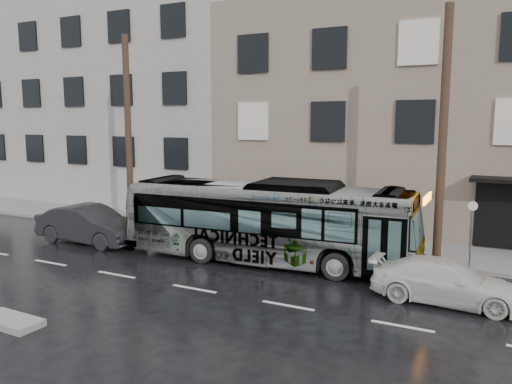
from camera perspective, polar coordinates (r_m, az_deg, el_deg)
ground at (r=18.14m, az=-2.61°, el=-8.67°), size 120.00×120.00×0.00m
sidewalk at (r=22.36m, az=3.58°, el=-5.21°), size 90.00×3.60×0.15m
building_taupe at (r=28.03m, az=19.73°, el=8.24°), size 20.00×12.00×11.00m
building_grey at (r=39.62m, az=-15.71°, el=11.91°), size 26.00×15.00×16.00m
utility_pole_front at (r=18.53m, az=20.56°, el=5.80°), size 0.30×0.30×9.00m
utility_pole_rear at (r=24.42m, az=-14.39°, el=6.53°), size 0.30×0.30×9.00m
sign_post at (r=18.85m, az=23.38°, el=-4.46°), size 0.06×0.06×2.40m
bus at (r=18.53m, az=1.28°, el=-3.37°), size 11.20×3.20×3.08m
white_sedan at (r=15.72m, az=20.94°, el=-9.54°), size 4.32×1.84×1.24m
dark_sedan at (r=22.62m, az=-18.48°, el=-3.55°), size 4.95×1.79×1.62m
slush_pile at (r=14.83m, az=-26.27°, el=-13.10°), size 1.82×0.85×0.18m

